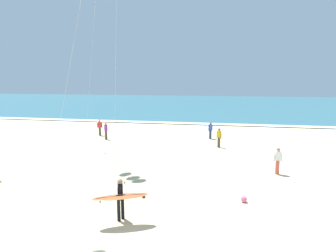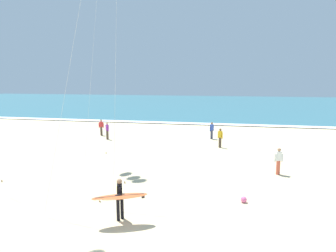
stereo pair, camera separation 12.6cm
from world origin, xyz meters
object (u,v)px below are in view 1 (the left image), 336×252
bystander_yellow_top (219,138)px  bystander_white_top (278,161)px  beach_ball (244,199)px  bystander_blue_top (210,130)px  bystander_purple_top (106,131)px  surfer_trailing (120,197)px  bystander_red_top (100,127)px

bystander_yellow_top → bystander_white_top: (3.51, -6.18, 0.00)m
bystander_yellow_top → beach_ball: bystander_yellow_top is taller
bystander_yellow_top → bystander_blue_top: bearing=104.5°
bystander_purple_top → bystander_blue_top: same height
surfer_trailing → bystander_purple_top: size_ratio=1.37×
bystander_red_top → bystander_white_top: size_ratio=1.00×
bystander_red_top → beach_ball: bearing=-46.1°
bystander_blue_top → bystander_red_top: 10.86m
bystander_yellow_top → bystander_white_top: 7.11m
bystander_red_top → beach_ball: 18.80m
surfer_trailing → bystander_purple_top: (-6.81, 14.64, -0.23)m
bystander_blue_top → bystander_yellow_top: bearing=-75.5°
bystander_yellow_top → beach_ball: (1.33, -10.62, -0.67)m
bystander_yellow_top → bystander_white_top: same height
bystander_red_top → surfer_trailing: bearing=-63.4°
surfer_trailing → bystander_white_top: surfer_trailing is taller
surfer_trailing → beach_ball: 5.69m
bystander_white_top → bystander_blue_top: bearing=114.8°
bystander_purple_top → bystander_red_top: 2.17m
bystander_purple_top → bystander_red_top: same height
bystander_red_top → bystander_yellow_top: (11.70, -2.90, 0.00)m
bystander_blue_top → beach_ball: bystander_blue_top is taller
surfer_trailing → beach_ball: (4.86, 2.81, -0.91)m
surfer_trailing → bystander_red_top: bearing=116.6°
surfer_trailing → bystander_red_top: size_ratio=1.37×
bystander_purple_top → beach_ball: 16.63m
bystander_red_top → bystander_blue_top: bearing=2.0°
bystander_red_top → beach_ball: (13.03, -13.53, -0.67)m
bystander_purple_top → bystander_white_top: bearing=-28.1°
bystander_blue_top → bystander_white_top: size_ratio=1.00×
surfer_trailing → bystander_blue_top: (2.68, 16.71, -0.23)m
bystander_purple_top → bystander_yellow_top: size_ratio=1.00×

